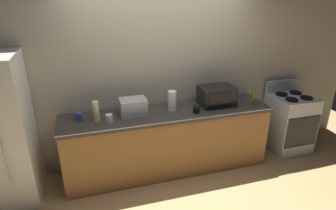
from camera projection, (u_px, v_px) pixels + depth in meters
ground_plane at (177, 185)px, 3.80m from camera, size 8.00×8.00×0.00m
back_wall at (160, 71)px, 4.00m from camera, size 6.40×0.10×2.70m
counter_run at (168, 141)px, 3.99m from camera, size 2.84×0.64×0.90m
stove_range at (289, 123)px, 4.51m from camera, size 0.60×0.61×1.08m
microwave at (217, 96)px, 4.00m from camera, size 0.48×0.35×0.27m
toaster_oven at (133, 107)px, 3.71m from camera, size 0.34×0.26×0.21m
paper_towel_roll at (172, 101)px, 3.82m from camera, size 0.12×0.12×0.27m
bottle_olive_oil at (253, 98)px, 4.00m from camera, size 0.06×0.06×0.21m
bottle_hand_soap at (96, 111)px, 3.51m from camera, size 0.08×0.08×0.26m
mug_black at (196, 109)px, 3.78m from camera, size 0.09×0.09×0.09m
mug_white at (109, 118)px, 3.50m from camera, size 0.08×0.08×0.10m
mug_blue at (79, 117)px, 3.55m from camera, size 0.09×0.09×0.10m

